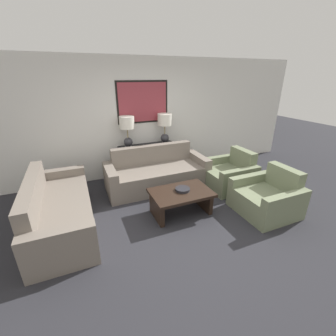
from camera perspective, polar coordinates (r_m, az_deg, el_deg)
The scene contains 11 objects.
ground_plane at distance 3.81m, azimuth 5.43°, elevation -14.00°, with size 20.00×20.00×0.00m, color #28282D.
back_wall at distance 5.36m, azimuth -6.41°, elevation 12.41°, with size 8.37×0.12×2.65m.
console_table at distance 5.37m, azimuth -5.15°, elevation 1.93°, with size 1.31×0.37×0.76m.
table_lamp_left at distance 5.02m, azimuth -10.32°, elevation 10.15°, with size 0.32×0.32×0.69m.
table_lamp_right at distance 5.28m, azimuth -0.85°, elevation 11.10°, with size 0.32×0.32×0.69m.
couch_by_back_wall at distance 4.85m, azimuth -2.78°, elevation -1.45°, with size 2.15×0.86×0.85m.
couch_by_side at distance 3.98m, azimuth -25.95°, elevation -9.61°, with size 0.86×2.15×0.85m.
coffee_table at distance 3.92m, azimuth 3.31°, elevation -7.50°, with size 1.03×0.69×0.42m.
decorative_bowl at distance 3.88m, azimuth 3.74°, elevation -5.41°, with size 0.25×0.25×0.05m.
armchair_near_back_wall at distance 5.04m, azimuth 15.15°, elevation -1.61°, with size 0.92×0.94×0.79m.
armchair_near_camera at distance 4.34m, azimuth 23.83°, elevation -6.94°, with size 0.92×0.94×0.79m.
Camera 1 is at (-1.51, -2.67, 2.26)m, focal length 24.00 mm.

